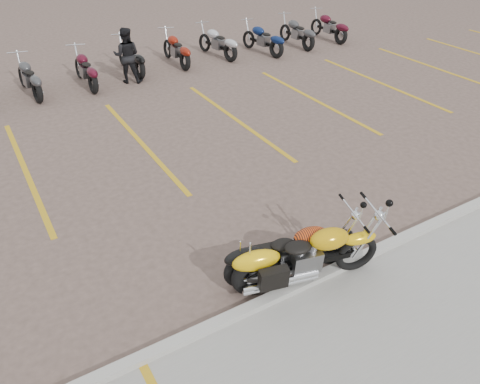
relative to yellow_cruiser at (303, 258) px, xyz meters
The scene contains 7 objects.
ground 2.00m from the yellow_cruiser, 103.53° to the left, with size 100.00×100.00×0.00m, color #745C53.
curb 0.64m from the yellow_cruiser, 165.58° to the right, with size 60.00×0.18×0.12m, color #ADAAA3.
parking_stripes 5.92m from the yellow_cruiser, 94.40° to the left, with size 38.00×5.50×0.01m, color gold, non-canonical shape.
yellow_cruiser is the anchor object (origin of this frame).
flame_cruiser 0.28m from the yellow_cruiser, 113.97° to the left, with size 2.22×0.61×0.92m.
person_b 10.15m from the yellow_cruiser, 85.53° to the left, with size 0.83×0.65×1.71m, color black.
bg_bike_row 10.75m from the yellow_cruiser, 88.33° to the left, with size 18.92×2.04×1.10m.
Camera 1 is at (-3.20, -6.08, 5.34)m, focal length 35.00 mm.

